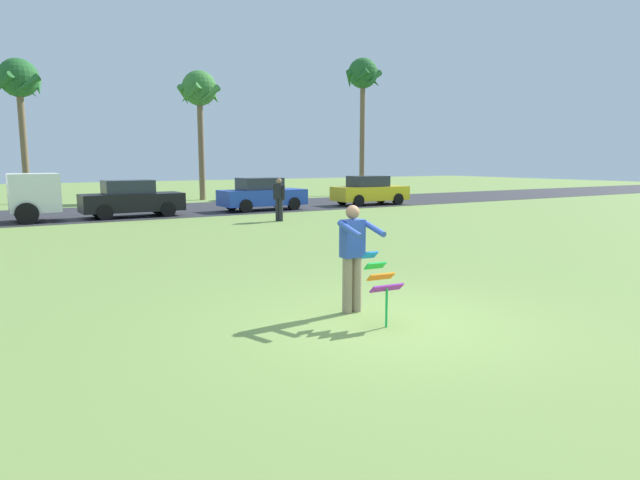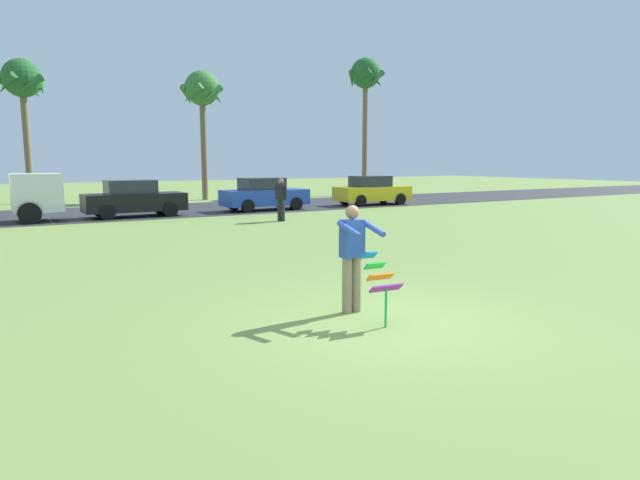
{
  "view_description": "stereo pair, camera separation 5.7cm",
  "coord_description": "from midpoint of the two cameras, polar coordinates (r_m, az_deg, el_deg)",
  "views": [
    {
      "loc": [
        -5.0,
        -6.28,
        2.42
      ],
      "look_at": [
        -0.21,
        1.73,
        1.05
      ],
      "focal_mm": 30.36,
      "sensor_mm": 36.0,
      "label": 1
    },
    {
      "loc": [
        -4.95,
        -6.31,
        2.42
      ],
      "look_at": [
        -0.21,
        1.73,
        1.05
      ],
      "focal_mm": 30.36,
      "sensor_mm": 36.0,
      "label": 2
    }
  ],
  "objects": [
    {
      "name": "person_walker_near",
      "position": [
        21.87,
        -4.41,
        4.42
      ],
      "size": [
        0.36,
        0.52,
        1.73
      ],
      "color": "#26262B",
      "rests_on": "ground"
    },
    {
      "name": "palm_tree_far_left",
      "position": [
        39.87,
        4.49,
        16.48
      ],
      "size": [
        2.58,
        2.71,
        9.58
      ],
      "color": "brown",
      "rests_on": "ground"
    },
    {
      "name": "parked_car_blue",
      "position": [
        26.78,
        -6.2,
        4.77
      ],
      "size": [
        4.25,
        1.94,
        1.6
      ],
      "color": "#2347B7",
      "rests_on": "ground"
    },
    {
      "name": "parked_car_yellow",
      "position": [
        30.1,
        5.2,
        5.18
      ],
      "size": [
        4.25,
        1.93,
        1.6
      ],
      "color": "yellow",
      "rests_on": "ground"
    },
    {
      "name": "road_strip",
      "position": [
        27.25,
        -20.28,
        2.75
      ],
      "size": [
        120.0,
        8.0,
        0.01
      ],
      "primitive_type": "cube",
      "color": "#2D2D33",
      "rests_on": "ground"
    },
    {
      "name": "parked_car_black",
      "position": [
        24.84,
        -19.32,
        4.08
      ],
      "size": [
        4.24,
        1.91,
        1.6
      ],
      "color": "black",
      "rests_on": "ground"
    },
    {
      "name": "kite_held",
      "position": [
        8.05,
        6.22,
        -4.05
      ],
      "size": [
        0.52,
        0.66,
        1.06
      ],
      "color": "blue",
      "rests_on": "ground"
    },
    {
      "name": "palm_tree_right_near",
      "position": [
        35.23,
        -29.19,
        14.18
      ],
      "size": [
        2.58,
        2.71,
        8.01
      ],
      "color": "brown",
      "rests_on": "ground"
    },
    {
      "name": "ground_plane",
      "position": [
        8.38,
        7.21,
        -8.5
      ],
      "size": [
        120.0,
        120.0,
        0.0
      ],
      "primitive_type": "plane",
      "color": "olive"
    },
    {
      "name": "palm_tree_centre_far",
      "position": [
        34.92,
        -12.64,
        14.84
      ],
      "size": [
        2.58,
        2.71,
        7.85
      ],
      "color": "brown",
      "rests_on": "ground"
    },
    {
      "name": "person_kite_flyer",
      "position": [
        8.59,
        3.31,
        -1.51
      ],
      "size": [
        0.53,
        0.65,
        1.73
      ],
      "color": "gray",
      "rests_on": "ground"
    }
  ]
}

